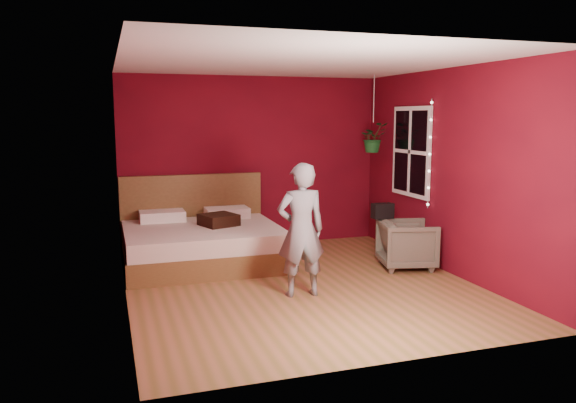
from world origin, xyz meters
name	(u,v)px	position (x,y,z in m)	size (l,w,h in m)	color
floor	(301,285)	(0.00, 0.00, 0.00)	(4.50, 4.50, 0.00)	#955D3B
room_walls	(301,144)	(0.00, 0.00, 1.68)	(4.04, 4.54, 2.62)	maroon
window	(411,152)	(1.97, 0.90, 1.50)	(0.05, 0.97, 1.27)	white
fairy_lights	(430,154)	(1.94, 0.37, 1.50)	(0.04, 0.04, 1.45)	silver
bed	(201,241)	(-0.95, 1.41, 0.30)	(2.08, 1.77, 1.15)	brown
person	(301,230)	(-0.12, -0.36, 0.75)	(0.55, 0.36, 1.50)	slate
armchair	(407,244)	(1.60, 0.30, 0.32)	(0.68, 0.70, 0.63)	#666151
handbag	(383,211)	(1.38, 0.58, 0.74)	(0.28, 0.14, 0.20)	black
throw_pillow	(219,220)	(-0.72, 1.34, 0.60)	(0.44, 0.44, 0.16)	black
hanging_plant	(373,138)	(1.68, 1.53, 1.68)	(0.45, 0.41, 1.14)	silver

